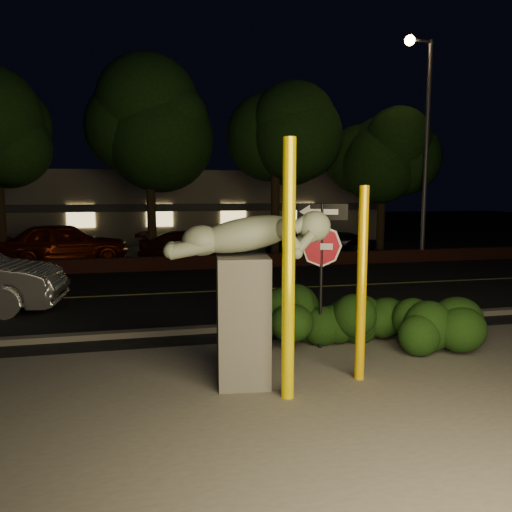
{
  "coord_description": "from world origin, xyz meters",
  "views": [
    {
      "loc": [
        -2.75,
        -7.17,
        2.94
      ],
      "look_at": [
        -0.56,
        2.68,
        1.6
      ],
      "focal_mm": 35.0,
      "sensor_mm": 36.0,
      "label": 1
    }
  ],
  "objects_px": {
    "sculpture": "(246,279)",
    "parked_car_dark": "(319,239)",
    "yellow_pole_left": "(288,272)",
    "streetlight": "(423,132)",
    "yellow_pole_right": "(362,285)",
    "parked_car_red": "(65,243)",
    "parked_car_darkred": "(193,247)",
    "signpost": "(322,247)"
  },
  "relations": [
    {
      "from": "streetlight",
      "to": "parked_car_darkred",
      "type": "bearing_deg",
      "value": 156.7
    },
    {
      "from": "signpost",
      "to": "yellow_pole_left",
      "type": "bearing_deg",
      "value": -96.77
    },
    {
      "from": "parked_car_darkred",
      "to": "parked_car_dark",
      "type": "xyz_separation_m",
      "value": [
        5.81,
        1.1,
        0.07
      ]
    },
    {
      "from": "yellow_pole_left",
      "to": "parked_car_red",
      "type": "xyz_separation_m",
      "value": [
        -5.07,
        14.54,
        -0.99
      ]
    },
    {
      "from": "yellow_pole_right",
      "to": "signpost",
      "type": "relative_size",
      "value": 1.12
    },
    {
      "from": "yellow_pole_left",
      "to": "yellow_pole_right",
      "type": "bearing_deg",
      "value": 18.39
    },
    {
      "from": "yellow_pole_right",
      "to": "sculpture",
      "type": "xyz_separation_m",
      "value": [
        -1.75,
        0.21,
        0.12
      ]
    },
    {
      "from": "parked_car_darkred",
      "to": "parked_car_red",
      "type": "bearing_deg",
      "value": 93.18
    },
    {
      "from": "yellow_pole_right",
      "to": "sculpture",
      "type": "distance_m",
      "value": 1.77
    },
    {
      "from": "yellow_pole_left",
      "to": "sculpture",
      "type": "distance_m",
      "value": 0.82
    },
    {
      "from": "yellow_pole_left",
      "to": "parked_car_dark",
      "type": "distance_m",
      "value": 15.99
    },
    {
      "from": "yellow_pole_right",
      "to": "parked_car_dark",
      "type": "distance_m",
      "value": 15.14
    },
    {
      "from": "signpost",
      "to": "parked_car_dark",
      "type": "height_order",
      "value": "signpost"
    },
    {
      "from": "yellow_pole_right",
      "to": "streetlight",
      "type": "relative_size",
      "value": 0.34
    },
    {
      "from": "parked_car_dark",
      "to": "parked_car_red",
      "type": "bearing_deg",
      "value": 103.99
    },
    {
      "from": "yellow_pole_right",
      "to": "streetlight",
      "type": "height_order",
      "value": "streetlight"
    },
    {
      "from": "yellow_pole_right",
      "to": "yellow_pole_left",
      "type": "bearing_deg",
      "value": -161.61
    },
    {
      "from": "yellow_pole_right",
      "to": "parked_car_red",
      "type": "height_order",
      "value": "yellow_pole_right"
    },
    {
      "from": "yellow_pole_left",
      "to": "parked_car_red",
      "type": "bearing_deg",
      "value": 109.22
    },
    {
      "from": "yellow_pole_left",
      "to": "parked_car_red",
      "type": "height_order",
      "value": "yellow_pole_left"
    },
    {
      "from": "signpost",
      "to": "parked_car_red",
      "type": "bearing_deg",
      "value": 140.89
    },
    {
      "from": "yellow_pole_right",
      "to": "parked_car_darkred",
      "type": "height_order",
      "value": "yellow_pole_right"
    },
    {
      "from": "sculpture",
      "to": "parked_car_dark",
      "type": "relative_size",
      "value": 0.52
    },
    {
      "from": "parked_car_red",
      "to": "yellow_pole_left",
      "type": "bearing_deg",
      "value": -168.15
    },
    {
      "from": "parked_car_red",
      "to": "parked_car_darkred",
      "type": "bearing_deg",
      "value": -106.13
    },
    {
      "from": "yellow_pole_left",
      "to": "yellow_pole_right",
      "type": "relative_size",
      "value": 1.21
    },
    {
      "from": "signpost",
      "to": "streetlight",
      "type": "relative_size",
      "value": 0.31
    },
    {
      "from": "yellow_pole_left",
      "to": "signpost",
      "type": "xyz_separation_m",
      "value": [
        1.21,
        2.01,
        0.1
      ]
    },
    {
      "from": "yellow_pole_right",
      "to": "parked_car_red",
      "type": "distance_m",
      "value": 15.49
    },
    {
      "from": "streetlight",
      "to": "parked_car_darkred",
      "type": "distance_m",
      "value": 10.32
    },
    {
      "from": "yellow_pole_left",
      "to": "parked_car_dark",
      "type": "bearing_deg",
      "value": 68.78
    },
    {
      "from": "yellow_pole_left",
      "to": "sculpture",
      "type": "xyz_separation_m",
      "value": [
        -0.47,
        0.64,
        -0.19
      ]
    },
    {
      "from": "sculpture",
      "to": "parked_car_red",
      "type": "xyz_separation_m",
      "value": [
        -4.6,
        13.9,
        -0.79
      ]
    },
    {
      "from": "yellow_pole_left",
      "to": "parked_car_dark",
      "type": "xyz_separation_m",
      "value": [
        5.77,
        14.87,
        -1.11
      ]
    },
    {
      "from": "streetlight",
      "to": "parked_car_darkred",
      "type": "xyz_separation_m",
      "value": [
        -9.04,
        1.9,
        -4.6
      ]
    },
    {
      "from": "parked_car_red",
      "to": "streetlight",
      "type": "bearing_deg",
      "value": -108.15
    },
    {
      "from": "streetlight",
      "to": "yellow_pole_left",
      "type": "bearing_deg",
      "value": -138.6
    },
    {
      "from": "parked_car_darkred",
      "to": "parked_car_dark",
      "type": "bearing_deg",
      "value": -67.33
    },
    {
      "from": "signpost",
      "to": "streetlight",
      "type": "distance_m",
      "value": 12.99
    },
    {
      "from": "sculpture",
      "to": "parked_car_red",
      "type": "distance_m",
      "value": 14.67
    },
    {
      "from": "yellow_pole_left",
      "to": "streetlight",
      "type": "distance_m",
      "value": 15.28
    },
    {
      "from": "yellow_pole_right",
      "to": "signpost",
      "type": "height_order",
      "value": "yellow_pole_right"
    }
  ]
}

